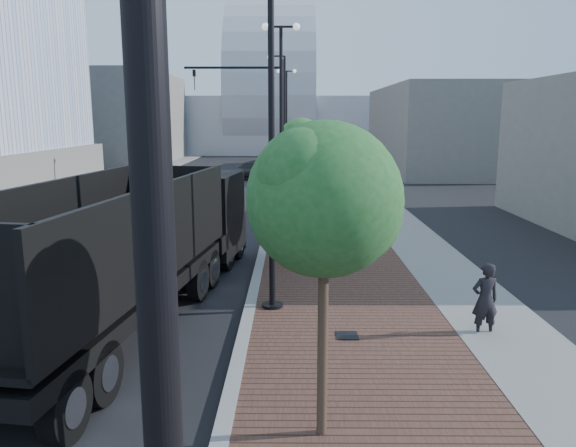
{
  "coord_description": "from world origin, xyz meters",
  "views": [
    {
      "loc": [
        1.13,
        -4.05,
        5.08
      ],
      "look_at": [
        1.0,
        12.0,
        2.0
      ],
      "focal_mm": 34.4,
      "sensor_mm": 36.0,
      "label": 1
    }
  ],
  "objects_px": {
    "dark_car_mid": "(198,174)",
    "pedestrian": "(485,300)",
    "white_sedan": "(219,197)",
    "dump_truck": "(164,242)"
  },
  "relations": [
    {
      "from": "dark_car_mid",
      "to": "pedestrian",
      "type": "relative_size",
      "value": 2.37
    },
    {
      "from": "white_sedan",
      "to": "dump_truck",
      "type": "bearing_deg",
      "value": -88.09
    },
    {
      "from": "white_sedan",
      "to": "dark_car_mid",
      "type": "distance_m",
      "value": 15.52
    },
    {
      "from": "white_sedan",
      "to": "dark_car_mid",
      "type": "height_order",
      "value": "white_sedan"
    },
    {
      "from": "dark_car_mid",
      "to": "pedestrian",
      "type": "xyz_separation_m",
      "value": [
        12.17,
        -32.35,
        0.3
      ]
    },
    {
      "from": "white_sedan",
      "to": "dark_car_mid",
      "type": "bearing_deg",
      "value": 104.37
    },
    {
      "from": "dump_truck",
      "to": "white_sedan",
      "type": "distance_m",
      "value": 14.11
    },
    {
      "from": "dump_truck",
      "to": "pedestrian",
      "type": "height_order",
      "value": "dump_truck"
    },
    {
      "from": "dark_car_mid",
      "to": "pedestrian",
      "type": "height_order",
      "value": "pedestrian"
    },
    {
      "from": "white_sedan",
      "to": "pedestrian",
      "type": "bearing_deg",
      "value": -63.05
    }
  ]
}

